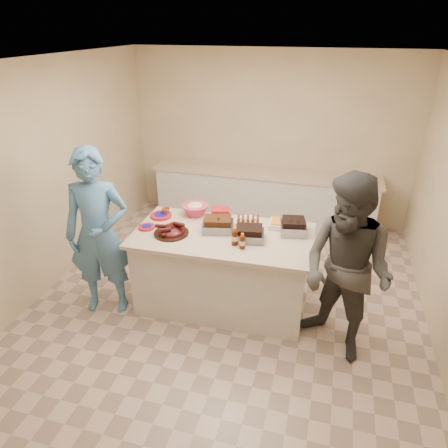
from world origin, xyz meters
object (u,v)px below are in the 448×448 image
(bbq_bottle_b, at_px, (242,248))
(guest_blue, at_px, (110,305))
(island, at_px, (223,302))
(rib_platter, at_px, (171,234))
(plastic_cup, at_px, (166,215))
(coleslaw_bowl, at_px, (195,215))
(bbq_bottle_a, at_px, (235,245))
(mustard_bottle, at_px, (207,222))
(guest_gray, at_px, (334,347))
(roasting_pan, at_px, (293,233))

(bbq_bottle_b, bearing_deg, guest_blue, -173.64)
(island, bearing_deg, rib_platter, -166.97)
(plastic_cup, bearing_deg, rib_platter, -60.30)
(bbq_bottle_b, bearing_deg, coleslaw_bowl, 139.17)
(rib_platter, relative_size, bbq_bottle_a, 1.95)
(mustard_bottle, bearing_deg, bbq_bottle_a, -44.20)
(guest_blue, bearing_deg, coleslaw_bowl, 28.17)
(mustard_bottle, bearing_deg, guest_gray, -22.19)
(roasting_pan, xyz_separation_m, plastic_cup, (-1.53, 0.04, 0.00))
(bbq_bottle_b, bearing_deg, island, 138.46)
(island, bearing_deg, plastic_cup, 158.71)
(bbq_bottle_a, bearing_deg, coleslaw_bowl, 137.85)
(mustard_bottle, bearing_deg, rib_platter, -127.58)
(island, distance_m, guest_gray, 1.38)
(roasting_pan, bearing_deg, mustard_bottle, 169.34)
(rib_platter, relative_size, guest_gray, 0.21)
(bbq_bottle_b, xyz_separation_m, guest_gray, (1.04, -0.16, -0.93))
(mustard_bottle, bearing_deg, coleslaw_bowl, 142.85)
(plastic_cup, bearing_deg, coleslaw_bowl, 17.53)
(bbq_bottle_a, relative_size, guest_blue, 0.10)
(bbq_bottle_b, distance_m, guest_gray, 1.41)
(rib_platter, relative_size, plastic_cup, 4.00)
(plastic_cup, distance_m, guest_gray, 2.40)
(roasting_pan, height_order, mustard_bottle, mustard_bottle)
(island, height_order, plastic_cup, plastic_cup)
(bbq_bottle_a, bearing_deg, roasting_pan, 37.41)
(bbq_bottle_b, bearing_deg, plastic_cup, 153.75)
(rib_platter, height_order, bbq_bottle_b, bbq_bottle_b)
(island, relative_size, bbq_bottle_b, 11.31)
(island, xyz_separation_m, guest_blue, (-1.28, -0.42, 0.00))
(coleslaw_bowl, relative_size, guest_gray, 0.17)
(mustard_bottle, bearing_deg, bbq_bottle_b, -42.11)
(rib_platter, distance_m, roasting_pan, 1.34)
(coleslaw_bowl, bearing_deg, mustard_bottle, -37.15)
(plastic_cup, bearing_deg, guest_blue, -125.13)
(rib_platter, height_order, coleslaw_bowl, coleslaw_bowl)
(plastic_cup, bearing_deg, bbq_bottle_b, -26.25)
(coleslaw_bowl, relative_size, guest_blue, 0.17)
(rib_platter, relative_size, bbq_bottle_b, 2.22)
(rib_platter, distance_m, guest_blue, 1.22)
(island, height_order, guest_gray, island)
(rib_platter, distance_m, plastic_cup, 0.49)
(roasting_pan, height_order, plastic_cup, roasting_pan)
(coleslaw_bowl, xyz_separation_m, mustard_bottle, (0.20, -0.15, 0.00))
(rib_platter, bearing_deg, bbq_bottle_a, -3.54)
(rib_platter, relative_size, mustard_bottle, 2.99)
(plastic_cup, bearing_deg, guest_gray, -18.03)
(mustard_bottle, height_order, guest_gray, mustard_bottle)
(plastic_cup, bearing_deg, mustard_bottle, -4.80)
(plastic_cup, bearing_deg, roasting_pan, -1.65)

